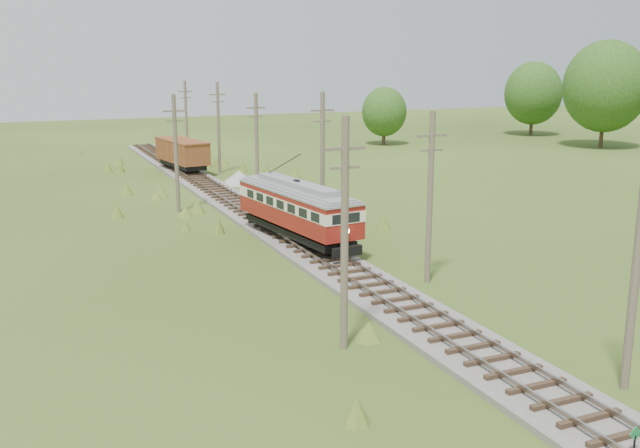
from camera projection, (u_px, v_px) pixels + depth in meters
name	position (u px, v px, depth m)	size (l,w,h in m)	color
railbed_main	(263.00, 220.00, 49.05)	(3.60, 96.00, 0.57)	#605B54
switch_marker	(635.00, 440.00, 19.82)	(0.45, 0.06, 1.08)	black
streetcar	(297.00, 206.00, 42.76)	(3.97, 11.20, 5.07)	black
gondola	(182.00, 152.00, 70.47)	(3.86, 8.58, 2.75)	black
gravel_pile	(241.00, 178.00, 64.47)	(3.35, 3.55, 1.22)	gray
utility_pole_r_1	(637.00, 265.00, 23.38)	(0.30, 0.30, 8.80)	brown
utility_pole_r_2	(430.00, 196.00, 35.07)	(1.60, 0.30, 8.60)	brown
utility_pole_r_3	(323.00, 159.00, 46.62)	(1.60, 0.30, 9.00)	brown
utility_pole_r_4	(257.00, 143.00, 58.23)	(1.60, 0.30, 8.40)	brown
utility_pole_r_5	(219.00, 127.00, 69.95)	(1.60, 0.30, 8.90)	brown
utility_pole_r_6	(186.00, 118.00, 81.52)	(1.60, 0.30, 8.70)	brown
utility_pole_l_a	(345.00, 233.00, 26.76)	(1.60, 0.30, 9.00)	brown
utility_pole_l_b	(176.00, 152.00, 51.73)	(1.60, 0.30, 8.60)	brown
tree_right_4	(606.00, 86.00, 89.73)	(10.50, 10.50, 13.53)	#38281C
tree_right_5	(533.00, 93.00, 105.16)	(8.40, 8.40, 10.82)	#38281C
tree_mid_b	(384.00, 112.00, 93.72)	(5.88, 5.88, 7.57)	#38281C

